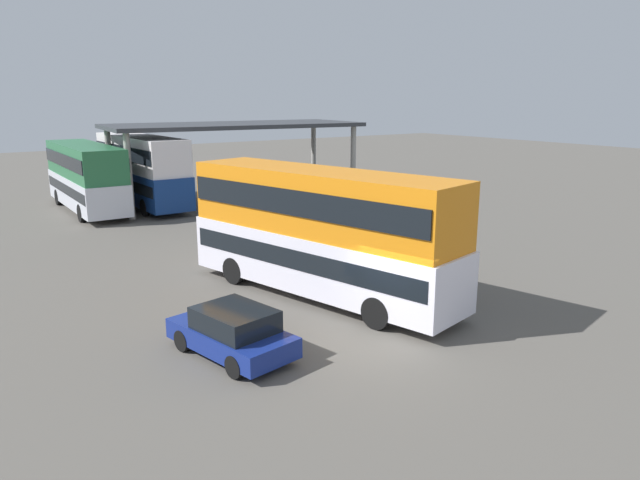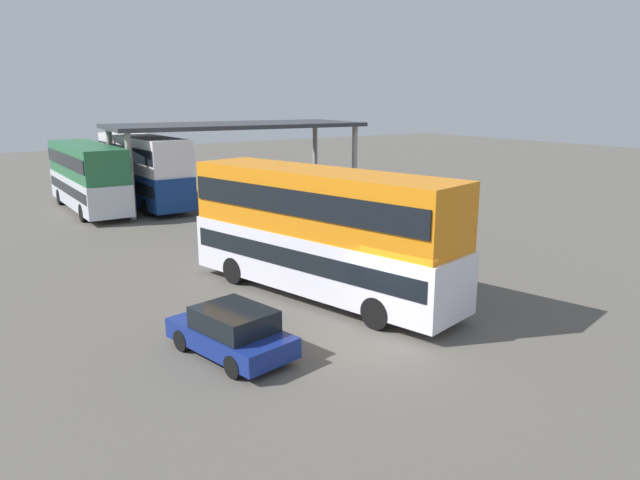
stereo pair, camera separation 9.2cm
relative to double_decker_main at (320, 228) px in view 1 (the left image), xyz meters
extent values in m
plane|color=#59554E|center=(-0.94, -4.12, -2.40)|extent=(140.00, 140.00, 0.00)
cube|color=white|center=(0.00, -0.01, -1.08)|extent=(4.88, 10.90, 1.94)
cube|color=orange|center=(0.00, -0.01, 0.94)|extent=(4.76, 10.67, 2.10)
cube|color=black|center=(0.00, -0.01, -0.85)|extent=(4.82, 10.49, 0.66)
cube|color=black|center=(0.00, -0.01, 1.05)|extent=(4.82, 10.49, 0.84)
cube|color=black|center=(-1.22, 5.10, -0.79)|extent=(2.07, 0.59, 1.16)
cube|color=orange|center=(-1.22, 5.10, 0.14)|extent=(1.70, 0.48, 0.36)
cylinder|color=black|center=(-1.85, 2.93, -1.90)|extent=(0.51, 1.04, 1.00)
cylinder|color=black|center=(0.32, 3.45, -1.90)|extent=(0.51, 1.04, 1.00)
cylinder|color=black|center=(-0.32, -3.47, -1.90)|extent=(0.51, 1.04, 1.00)
cylinder|color=black|center=(1.86, -2.95, -1.90)|extent=(0.51, 1.04, 1.00)
cube|color=navy|center=(-4.72, -2.67, -1.91)|extent=(2.41, 3.98, 0.55)
cube|color=black|center=(-4.68, -2.85, -1.34)|extent=(1.95, 2.31, 0.58)
cylinder|color=black|center=(-5.71, -1.69, -2.10)|extent=(0.31, 0.63, 0.60)
cylinder|color=black|center=(-4.18, -1.39, -2.10)|extent=(0.31, 0.63, 0.60)
cylinder|color=black|center=(-5.26, -3.95, -2.10)|extent=(0.31, 0.63, 0.60)
cylinder|color=black|center=(-3.73, -3.65, -2.10)|extent=(0.31, 0.63, 0.60)
cube|color=silver|center=(-2.71, 20.87, -1.18)|extent=(2.55, 10.35, 1.75)
cube|color=#276A3F|center=(-2.71, 20.87, 0.65)|extent=(2.47, 10.14, 1.90)
cube|color=black|center=(-2.71, 20.87, -0.97)|extent=(2.58, 9.94, 0.60)
cube|color=black|center=(-2.71, 20.87, 0.75)|extent=(2.58, 9.94, 0.76)
cube|color=black|center=(-2.66, 25.99, -0.91)|extent=(2.08, 0.12, 1.05)
cube|color=orange|center=(-2.66, 25.99, -0.07)|extent=(1.71, 0.10, 0.36)
cylinder|color=black|center=(-3.78, 24.09, -1.90)|extent=(0.29, 1.00, 1.00)
cylinder|color=black|center=(-1.57, 24.06, -1.90)|extent=(0.29, 1.00, 1.00)
cylinder|color=black|center=(-3.84, 17.68, -1.90)|extent=(0.29, 1.00, 1.00)
cylinder|color=black|center=(-1.64, 17.66, -1.90)|extent=(0.29, 1.00, 1.00)
cube|color=navy|center=(0.63, 20.66, -1.08)|extent=(2.68, 10.54, 1.94)
cube|color=white|center=(0.63, 20.66, 0.94)|extent=(2.60, 10.33, 2.10)
cube|color=black|center=(0.63, 20.66, -0.85)|extent=(2.70, 10.12, 0.66)
cube|color=black|center=(0.63, 20.66, 1.04)|extent=(2.70, 10.12, 0.84)
cube|color=black|center=(0.50, 25.84, -0.79)|extent=(2.06, 0.15, 1.16)
cube|color=orange|center=(0.50, 25.84, 0.14)|extent=(1.69, 0.12, 0.36)
cylinder|color=black|center=(-0.54, 23.88, -1.90)|extent=(0.30, 1.01, 1.00)
cylinder|color=black|center=(1.64, 23.93, -1.90)|extent=(0.30, 1.01, 1.00)
cylinder|color=black|center=(-0.38, 17.38, -1.90)|extent=(0.30, 1.01, 1.00)
cylinder|color=black|center=(1.80, 17.43, -1.90)|extent=(0.30, 1.01, 1.00)
cube|color=#33353A|center=(6.29, 18.95, 2.56)|extent=(16.53, 8.05, 0.25)
cylinder|color=#9E9B93|center=(13.91, 21.08, 0.02)|extent=(0.36, 0.36, 4.84)
cylinder|color=#9E9B93|center=(13.45, 15.57, 0.02)|extent=(0.36, 0.36, 4.84)
cylinder|color=#9E9B93|center=(-0.86, 22.33, 0.02)|extent=(0.36, 0.36, 4.84)
cylinder|color=#9E9B93|center=(-1.33, 16.82, 0.02)|extent=(0.36, 0.36, 4.84)
camera|label=1|loc=(-11.12, -16.19, 4.39)|focal=33.15mm
camera|label=2|loc=(-11.05, -16.24, 4.39)|focal=33.15mm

